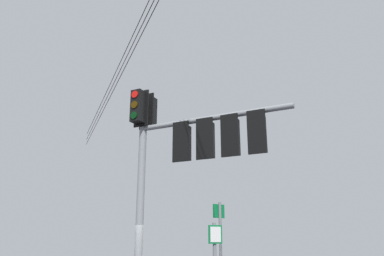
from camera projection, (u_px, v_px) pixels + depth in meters
The scene contains 3 objects.
signal_mast_assembly at pixel (180, 147), 9.60m from camera, with size 3.87×2.72×6.14m.
route_sign_secondary at pixel (221, 255), 8.72m from camera, with size 0.31×0.22×3.01m.
overhead_wire_span at pixel (138, 33), 12.45m from camera, with size 7.61×25.99×1.23m.
Camera 1 is at (-0.44, 10.40, 2.11)m, focal length 35.13 mm.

